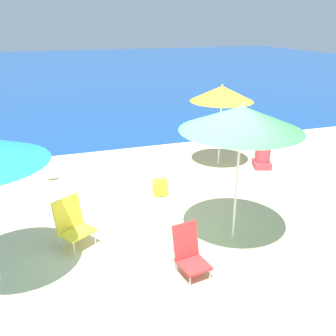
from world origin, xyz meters
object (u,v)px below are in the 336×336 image
(beach_chair_yellow, at_px, (72,222))
(beach_chair_red, at_px, (189,252))
(beach_umbrella_green, at_px, (241,118))
(seagull, at_px, (52,175))
(beach_umbrella_yellow, at_px, (222,94))
(person_seated_near, at_px, (263,156))
(backpack_yellow, at_px, (160,187))

(beach_chair_yellow, bearing_deg, beach_chair_red, -72.65)
(beach_chair_yellow, xyz_separation_m, beach_chair_red, (1.56, -1.28, -0.10))
(beach_umbrella_green, height_order, beach_chair_yellow, beach_umbrella_green)
(beach_chair_yellow, bearing_deg, seagull, 60.73)
(beach_umbrella_yellow, xyz_separation_m, beach_chair_yellow, (-3.92, -2.56, -1.42))
(beach_umbrella_green, distance_m, person_seated_near, 4.06)
(beach_umbrella_green, bearing_deg, beach_chair_red, -152.18)
(beach_umbrella_yellow, distance_m, beach_chair_yellow, 4.89)
(beach_umbrella_green, xyz_separation_m, beach_umbrella_yellow, (1.34, 3.30, -0.27))
(beach_chair_yellow, relative_size, person_seated_near, 1.02)
(person_seated_near, bearing_deg, beach_chair_red, -114.94)
(beach_umbrella_yellow, xyz_separation_m, person_seated_near, (0.98, -0.50, -1.54))
(beach_umbrella_green, height_order, beach_chair_red, beach_umbrella_green)
(beach_umbrella_yellow, bearing_deg, beach_chair_yellow, -146.85)
(beach_umbrella_green, xyz_separation_m, beach_chair_red, (-1.02, -0.54, -1.79))
(backpack_yellow, bearing_deg, person_seated_near, 13.38)
(beach_chair_yellow, distance_m, backpack_yellow, 2.40)
(beach_umbrella_green, xyz_separation_m, backpack_yellow, (-0.62, 2.10, -1.95))
(beach_chair_yellow, distance_m, seagull, 2.94)
(beach_chair_red, height_order, backpack_yellow, beach_chair_red)
(backpack_yellow, bearing_deg, beach_chair_yellow, -145.17)
(person_seated_near, xyz_separation_m, backpack_yellow, (-2.94, -0.70, -0.14))
(seagull, bearing_deg, beach_umbrella_yellow, -5.06)
(beach_chair_red, bearing_deg, backpack_yellow, 72.30)
(backpack_yellow, distance_m, seagull, 2.67)
(backpack_yellow, relative_size, seagull, 1.29)
(person_seated_near, xyz_separation_m, seagull, (-5.10, 0.86, -0.18))
(beach_umbrella_green, relative_size, beach_chair_yellow, 2.85)
(beach_chair_red, xyz_separation_m, seagull, (-1.76, 4.20, -0.19))
(beach_chair_red, height_order, person_seated_near, person_seated_near)
(beach_umbrella_yellow, relative_size, seagull, 7.73)
(beach_umbrella_yellow, bearing_deg, seagull, 174.94)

